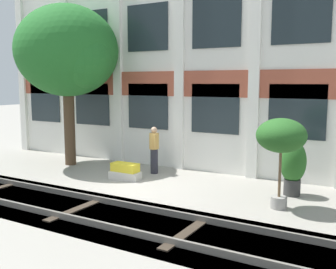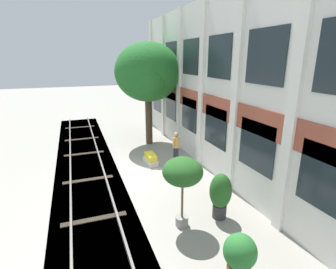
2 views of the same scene
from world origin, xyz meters
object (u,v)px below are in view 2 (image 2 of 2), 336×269
at_px(broadleaf_tree, 148,74).
at_px(potted_plant_fluted_column, 240,257).
at_px(potted_plant_square_trough, 151,159).
at_px(resident_by_doorway, 176,147).
at_px(potted_plant_stone_basin, 220,193).
at_px(potted_plant_tall_urn, 183,174).

height_order(broadleaf_tree, potted_plant_fluted_column, broadleaf_tree).
xyz_separation_m(potted_plant_square_trough, resident_by_doorway, (0.36, 1.21, 0.62)).
distance_m(potted_plant_stone_basin, potted_plant_square_trough, 5.25).
distance_m(broadleaf_tree, potted_plant_fluted_column, 11.44).
bearing_deg(potted_plant_fluted_column, resident_by_doorway, 169.70).
distance_m(potted_plant_fluted_column, resident_by_doorway, 7.39).
xyz_separation_m(broadleaf_tree, resident_by_doorway, (3.59, 0.35, -3.33)).
height_order(broadleaf_tree, potted_plant_square_trough, broadleaf_tree).
xyz_separation_m(broadleaf_tree, potted_plant_fluted_column, (10.86, -0.97, -3.45)).
distance_m(potted_plant_square_trough, potted_plant_fluted_column, 7.66).
height_order(broadleaf_tree, resident_by_doorway, broadleaf_tree).
relative_size(broadleaf_tree, potted_plant_tall_urn, 2.63).
bearing_deg(potted_plant_stone_basin, potted_plant_square_trough, -170.41).
relative_size(potted_plant_tall_urn, potted_plant_stone_basin, 1.45).
bearing_deg(potted_plant_stone_basin, potted_plant_fluted_column, -21.51).
relative_size(potted_plant_tall_urn, potted_plant_fluted_column, 1.72).
height_order(potted_plant_tall_urn, resident_by_doorway, potted_plant_tall_urn).
xyz_separation_m(potted_plant_stone_basin, potted_plant_square_trough, (-5.14, -0.87, -0.65)).
xyz_separation_m(potted_plant_square_trough, potted_plant_fluted_column, (7.64, -0.12, 0.49)).
relative_size(potted_plant_square_trough, potted_plant_fluted_column, 0.80).
height_order(potted_plant_tall_urn, potted_plant_stone_basin, potted_plant_tall_urn).
bearing_deg(potted_plant_tall_urn, resident_by_doorway, 160.55).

